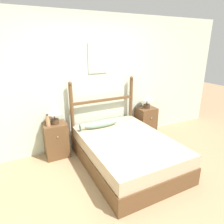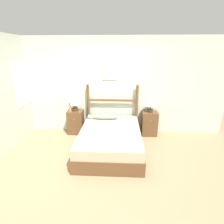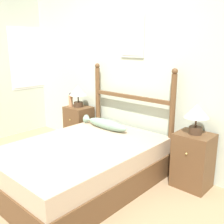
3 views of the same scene
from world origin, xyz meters
TOP-DOWN VIEW (x-y plane):
  - ground_plane at (0.00, 0.00)m, footprint 16.00×16.00m
  - wall_back at (0.00, 1.73)m, footprint 6.40×0.08m
  - bed at (0.19, 0.67)m, footprint 1.37×1.92m
  - headboard at (0.19, 1.60)m, footprint 1.38×0.07m
  - nightstand_left at (-0.82, 1.50)m, footprint 0.41×0.37m
  - nightstand_right at (1.20, 1.50)m, footprint 0.41×0.37m
  - table_lamp_left at (-0.81, 1.49)m, footprint 0.28×0.28m
  - table_lamp_right at (1.20, 1.50)m, footprint 0.28×0.28m
  - bottle at (-0.93, 1.44)m, footprint 0.07×0.07m
  - fish_pillow at (-0.02, 1.30)m, footprint 0.77×0.15m

SIDE VIEW (x-z plane):
  - ground_plane at x=0.00m, z-range 0.00..0.00m
  - bed at x=0.19m, z-range 0.00..0.50m
  - nightstand_left at x=-0.82m, z-range 0.00..0.65m
  - nightstand_right at x=1.20m, z-range 0.00..0.65m
  - fish_pillow at x=-0.02m, z-range 0.50..0.64m
  - headboard at x=0.19m, z-range 0.05..1.42m
  - bottle at x=-0.93m, z-range 0.64..0.87m
  - table_lamp_left at x=-0.81m, z-range 0.72..1.07m
  - table_lamp_right at x=1.20m, z-range 0.72..1.07m
  - wall_back at x=0.00m, z-range 0.00..2.55m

